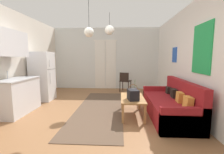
# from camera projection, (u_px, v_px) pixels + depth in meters

# --- Properties ---
(ground_plane) EXTENTS (5.24, 7.91, 0.10)m
(ground_plane) POSITION_uv_depth(u_px,v_px,m) (92.00, 123.00, 3.46)
(ground_plane) COLOR #8E603D
(wall_back) EXTENTS (4.84, 0.13, 2.72)m
(wall_back) POSITION_uv_depth(u_px,v_px,m) (106.00, 59.00, 6.95)
(wall_back) COLOR silver
(wall_back) RESTS_ON ground_plane
(wall_right) EXTENTS (0.12, 7.51, 2.72)m
(wall_right) POSITION_uv_depth(u_px,v_px,m) (204.00, 60.00, 3.16)
(wall_right) COLOR white
(wall_right) RESTS_ON ground_plane
(area_rug) EXTENTS (1.24, 3.59, 0.01)m
(area_rug) POSITION_uv_depth(u_px,v_px,m) (100.00, 108.00, 4.26)
(area_rug) COLOR brown
(area_rug) RESTS_ON ground_plane
(couch) EXTENTS (0.86, 2.07, 0.87)m
(couch) POSITION_uv_depth(u_px,v_px,m) (171.00, 105.00, 3.68)
(couch) COLOR maroon
(couch) RESTS_ON ground_plane
(coffee_table) EXTENTS (0.55, 1.02, 0.45)m
(coffee_table) POSITION_uv_depth(u_px,v_px,m) (132.00, 100.00, 3.71)
(coffee_table) COLOR #A87542
(coffee_table) RESTS_ON ground_plane
(bamboo_vase) EXTENTS (0.08, 0.08, 0.41)m
(bamboo_vase) POSITION_uv_depth(u_px,v_px,m) (135.00, 92.00, 3.85)
(bamboo_vase) COLOR #2D2D33
(bamboo_vase) RESTS_ON coffee_table
(handbag) EXTENTS (0.27, 0.35, 0.36)m
(handbag) POSITION_uv_depth(u_px,v_px,m) (133.00, 94.00, 3.47)
(handbag) COLOR black
(handbag) RESTS_ON coffee_table
(refrigerator) EXTENTS (0.66, 0.60, 1.59)m
(refrigerator) POSITION_uv_depth(u_px,v_px,m) (42.00, 76.00, 5.05)
(refrigerator) COLOR white
(refrigerator) RESTS_ON ground_plane
(kitchen_counter) EXTENTS (0.58, 1.18, 2.07)m
(kitchen_counter) POSITION_uv_depth(u_px,v_px,m) (16.00, 82.00, 3.84)
(kitchen_counter) COLOR silver
(kitchen_counter) RESTS_ON ground_plane
(accent_chair) EXTENTS (0.53, 0.52, 0.81)m
(accent_chair) POSITION_uv_depth(u_px,v_px,m) (125.00, 80.00, 6.30)
(accent_chair) COLOR black
(accent_chair) RESTS_ON ground_plane
(pendant_lamp_near) EXTENTS (0.21, 0.21, 0.87)m
(pendant_lamp_near) POSITION_uv_depth(u_px,v_px,m) (89.00, 32.00, 3.33)
(pendant_lamp_near) COLOR black
(pendant_lamp_far) EXTENTS (0.28, 0.28, 0.64)m
(pendant_lamp_far) POSITION_uv_depth(u_px,v_px,m) (109.00, 30.00, 4.53)
(pendant_lamp_far) COLOR black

